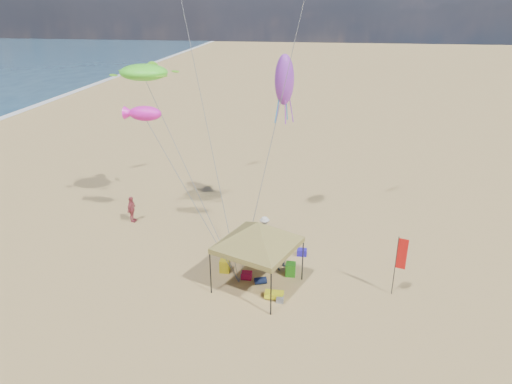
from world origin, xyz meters
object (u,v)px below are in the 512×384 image
Objects in this scene: canopy_tent at (258,225)px; beach_cart at (274,295)px; person_near_a at (245,249)px; person_far_a at (132,209)px; cooler_blue at (302,252)px; chair_green at (291,269)px; person_near_c at (264,229)px; person_near_b at (285,253)px; cooler_red at (247,275)px; feather_flag at (400,257)px; chair_yellow at (225,266)px.

beach_cart is (0.93, -0.89, -3.24)m from canopy_tent.
person_near_a is 8.91m from person_far_a.
chair_green is at bearing -102.57° from cooler_blue.
chair_green is at bearing 156.06° from person_near_a.
person_near_c is (0.73, 2.50, -0.02)m from person_near_a.
canopy_tent reaches higher than person_far_a.
cooler_red is at bearing 166.60° from person_near_b.
chair_green is 0.92m from person_near_b.
canopy_tent reaches higher than chair_green.
feather_flag is 3.50× the size of beach_cart.
chair_yellow reaches higher than cooler_blue.
person_near_b is at bearing 111.40° from person_near_c.
person_near_c reaches higher than beach_cart.
cooler_red is at bearing 78.70° from person_near_c.
person_near_c is (-6.99, 4.43, -1.31)m from feather_flag.
chair_yellow is 0.44× the size of person_near_c.
cooler_red is 0.60× the size of beach_cart.
chair_yellow is at bearing 59.66° from person_near_c.
person_near_a reaches higher than person_near_c.
canopy_tent is at bearing 110.83° from person_near_a.
cooler_blue is 0.60× the size of beach_cart.
beach_cart is 5.72m from person_near_c.
beach_cart is at bearing -43.62° from canopy_tent.
chair_green is 2.75m from person_near_a.
beach_cart is 0.52× the size of person_far_a.
feather_flag is 5.55m from chair_green.
beach_cart is 12.15m from person_far_a.
canopy_tent reaches higher than cooler_red.
cooler_blue is at bearing 146.55° from feather_flag.
person_near_b reaches higher than cooler_red.
canopy_tent is 6.90× the size of beach_cart.
cooler_blue is 0.33× the size of person_near_a.
canopy_tent is at bearing 136.38° from beach_cart.
person_far_a is (-11.05, 2.68, 0.67)m from cooler_blue.
cooler_red reaches higher than beach_cart.
cooler_red is (-7.38, 0.34, -1.91)m from feather_flag.
chair_yellow is 0.43× the size of person_near_a.
person_near_a is 2.20m from person_near_b.
cooler_red is at bearing 137.23° from beach_cart.
chair_yellow is 3.22m from person_near_b.
cooler_red is 4.15m from person_near_c.
person_far_a is at bearing 109.48° from person_near_b.
chair_yellow is 1.48m from person_near_a.
feather_flag is 5.95m from cooler_blue.
beach_cart is 0.55× the size of person_near_a.
chair_yellow is at bearing -122.56° from person_far_a.
canopy_tent is 3.60× the size of person_far_a.
cooler_blue is at bearing 12.14° from person_near_b.
beach_cart is at bearing -104.40° from cooler_blue.
canopy_tent reaches higher than person_near_b.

